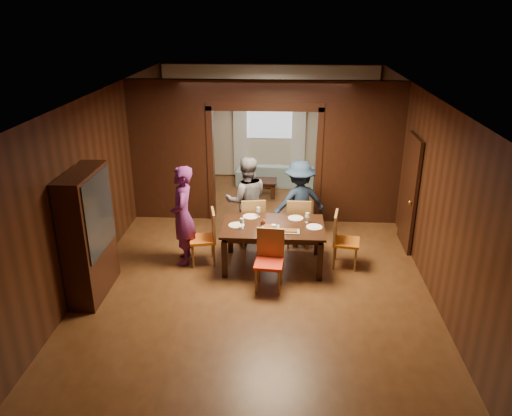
# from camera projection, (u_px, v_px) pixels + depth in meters

# --- Properties ---
(floor) EXTENTS (9.00, 9.00, 0.00)m
(floor) POSITION_uv_depth(u_px,v_px,m) (260.00, 253.00, 9.17)
(floor) COLOR #502E16
(floor) RESTS_ON ground
(ceiling) EXTENTS (5.50, 9.00, 0.02)m
(ceiling) POSITION_uv_depth(u_px,v_px,m) (261.00, 93.00, 8.08)
(ceiling) COLOR silver
(ceiling) RESTS_ON room_walls
(room_walls) EXTENTS (5.52, 9.01, 2.90)m
(room_walls) POSITION_uv_depth(u_px,v_px,m) (265.00, 147.00, 10.34)
(room_walls) COLOR black
(room_walls) RESTS_ON floor
(person_purple) EXTENTS (0.50, 0.69, 1.75)m
(person_purple) POSITION_uv_depth(u_px,v_px,m) (183.00, 215.00, 8.55)
(person_purple) COLOR #622161
(person_purple) RESTS_ON floor
(person_grey) EXTENTS (0.92, 0.78, 1.69)m
(person_grey) POSITION_uv_depth(u_px,v_px,m) (247.00, 201.00, 9.29)
(person_grey) COLOR slate
(person_grey) RESTS_ON floor
(person_navy) EXTENTS (1.18, 0.92, 1.60)m
(person_navy) POSITION_uv_depth(u_px,v_px,m) (299.00, 202.00, 9.33)
(person_navy) COLOR #19273E
(person_navy) RESTS_ON floor
(sofa) EXTENTS (1.98, 0.88, 0.57)m
(sofa) POSITION_uv_depth(u_px,v_px,m) (275.00, 173.00, 12.61)
(sofa) COLOR #90B5BC
(sofa) RESTS_ON floor
(serving_bowl) EXTENTS (0.31, 0.31, 0.08)m
(serving_bowl) POSITION_uv_depth(u_px,v_px,m) (276.00, 221.00, 8.54)
(serving_bowl) COLOR black
(serving_bowl) RESTS_ON dining_table
(dining_table) EXTENTS (1.73, 1.08, 0.76)m
(dining_table) POSITION_uv_depth(u_px,v_px,m) (273.00, 246.00, 8.59)
(dining_table) COLOR black
(dining_table) RESTS_ON floor
(coffee_table) EXTENTS (0.80, 0.50, 0.40)m
(coffee_table) POSITION_uv_depth(u_px,v_px,m) (260.00, 188.00, 11.84)
(coffee_table) COLOR black
(coffee_table) RESTS_ON floor
(chair_left) EXTENTS (0.52, 0.52, 0.97)m
(chair_left) POSITION_uv_depth(u_px,v_px,m) (202.00, 237.00, 8.65)
(chair_left) COLOR orange
(chair_left) RESTS_ON floor
(chair_right) EXTENTS (0.51, 0.51, 0.97)m
(chair_right) POSITION_uv_depth(u_px,v_px,m) (346.00, 240.00, 8.55)
(chair_right) COLOR #C55E12
(chair_right) RESTS_ON floor
(chair_far_l) EXTENTS (0.50, 0.50, 0.97)m
(chair_far_l) POSITION_uv_depth(u_px,v_px,m) (253.00, 221.00, 9.31)
(chair_far_l) COLOR orange
(chair_far_l) RESTS_ON floor
(chair_far_r) EXTENTS (0.44, 0.44, 0.97)m
(chair_far_r) POSITION_uv_depth(u_px,v_px,m) (298.00, 221.00, 9.29)
(chair_far_r) COLOR red
(chair_far_r) RESTS_ON floor
(chair_near) EXTENTS (0.47, 0.47, 0.97)m
(chair_near) POSITION_uv_depth(u_px,v_px,m) (269.00, 262.00, 7.83)
(chair_near) COLOR red
(chair_near) RESTS_ON floor
(hutch) EXTENTS (0.40, 1.20, 2.00)m
(hutch) POSITION_uv_depth(u_px,v_px,m) (88.00, 235.00, 7.54)
(hutch) COLOR black
(hutch) RESTS_ON floor
(door_right) EXTENTS (0.06, 0.90, 2.10)m
(door_right) POSITION_uv_depth(u_px,v_px,m) (410.00, 193.00, 9.08)
(door_right) COLOR black
(door_right) RESTS_ON floor
(window_far) EXTENTS (1.20, 0.03, 1.30)m
(window_far) POSITION_uv_depth(u_px,v_px,m) (270.00, 113.00, 12.64)
(window_far) COLOR silver
(window_far) RESTS_ON back_wall
(curtain_left) EXTENTS (0.35, 0.06, 2.40)m
(curtain_left) POSITION_uv_depth(u_px,v_px,m) (240.00, 130.00, 12.81)
(curtain_left) COLOR white
(curtain_left) RESTS_ON back_wall
(curtain_right) EXTENTS (0.35, 0.06, 2.40)m
(curtain_right) POSITION_uv_depth(u_px,v_px,m) (299.00, 131.00, 12.73)
(curtain_right) COLOR white
(curtain_right) RESTS_ON back_wall
(plate_left) EXTENTS (0.27, 0.27, 0.01)m
(plate_left) POSITION_uv_depth(u_px,v_px,m) (236.00, 225.00, 8.44)
(plate_left) COLOR silver
(plate_left) RESTS_ON dining_table
(plate_far_l) EXTENTS (0.27, 0.27, 0.01)m
(plate_far_l) POSITION_uv_depth(u_px,v_px,m) (250.00, 216.00, 8.79)
(plate_far_l) COLOR white
(plate_far_l) RESTS_ON dining_table
(plate_far_r) EXTENTS (0.27, 0.27, 0.01)m
(plate_far_r) POSITION_uv_depth(u_px,v_px,m) (296.00, 218.00, 8.72)
(plate_far_r) COLOR silver
(plate_far_r) RESTS_ON dining_table
(plate_right) EXTENTS (0.27, 0.27, 0.01)m
(plate_right) POSITION_uv_depth(u_px,v_px,m) (314.00, 227.00, 8.37)
(plate_right) COLOR white
(plate_right) RESTS_ON dining_table
(plate_near) EXTENTS (0.27, 0.27, 0.01)m
(plate_near) POSITION_uv_depth(u_px,v_px,m) (271.00, 233.00, 8.16)
(plate_near) COLOR white
(plate_near) RESTS_ON dining_table
(platter_a) EXTENTS (0.30, 0.20, 0.04)m
(platter_a) POSITION_uv_depth(u_px,v_px,m) (270.00, 227.00, 8.36)
(platter_a) COLOR gray
(platter_a) RESTS_ON dining_table
(platter_b) EXTENTS (0.30, 0.20, 0.04)m
(platter_b) POSITION_uv_depth(u_px,v_px,m) (290.00, 231.00, 8.20)
(platter_b) COLOR gray
(platter_b) RESTS_ON dining_table
(wineglass_left) EXTENTS (0.08, 0.08, 0.18)m
(wineglass_left) POSITION_uv_depth(u_px,v_px,m) (242.00, 223.00, 8.30)
(wineglass_left) COLOR white
(wineglass_left) RESTS_ON dining_table
(wineglass_far) EXTENTS (0.08, 0.08, 0.18)m
(wineglass_far) POSITION_uv_depth(u_px,v_px,m) (258.00, 212.00, 8.76)
(wineglass_far) COLOR white
(wineglass_far) RESTS_ON dining_table
(wineglass_right) EXTENTS (0.08, 0.08, 0.18)m
(wineglass_right) POSITION_uv_depth(u_px,v_px,m) (307.00, 218.00, 8.53)
(wineglass_right) COLOR silver
(wineglass_right) RESTS_ON dining_table
(tumbler) EXTENTS (0.07, 0.07, 0.14)m
(tumbler) POSITION_uv_depth(u_px,v_px,m) (274.00, 229.00, 8.16)
(tumbler) COLOR white
(tumbler) RESTS_ON dining_table
(condiment_jar) EXTENTS (0.08, 0.08, 0.11)m
(condiment_jar) POSITION_uv_depth(u_px,v_px,m) (263.00, 223.00, 8.42)
(condiment_jar) COLOR #4A1F11
(condiment_jar) RESTS_ON dining_table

